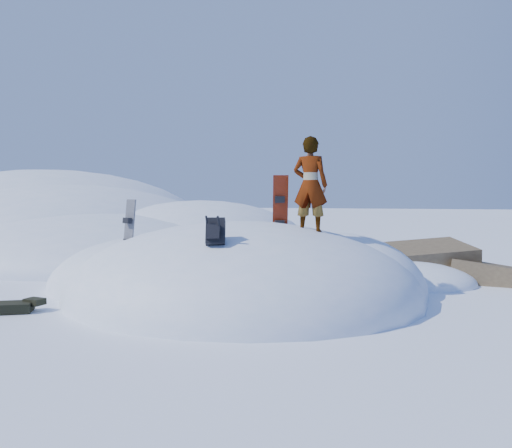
% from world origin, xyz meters
% --- Properties ---
extents(ground, '(120.00, 120.00, 0.00)m').
position_xyz_m(ground, '(0.00, 0.00, 0.00)').
color(ground, white).
rests_on(ground, ground).
extents(snow_mound, '(8.00, 6.00, 3.00)m').
position_xyz_m(snow_mound, '(-0.17, 0.24, 0.00)').
color(snow_mound, white).
rests_on(snow_mound, ground).
extents(snow_ridge, '(21.50, 18.50, 6.40)m').
position_xyz_m(snow_ridge, '(-10.43, 9.85, 0.00)').
color(snow_ridge, white).
rests_on(snow_ridge, ground).
extents(rock_outcrop, '(4.68, 4.41, 1.68)m').
position_xyz_m(rock_outcrop, '(3.72, 3.01, 0.01)').
color(rock_outcrop, brown).
rests_on(rock_outcrop, ground).
extents(snowboard_red, '(0.38, 0.35, 1.67)m').
position_xyz_m(snowboard_red, '(0.63, 0.83, 1.60)').
color(snowboard_red, red).
rests_on(snowboard_red, snow_mound).
extents(snowboard_dark, '(0.34, 0.30, 1.49)m').
position_xyz_m(snowboard_dark, '(-2.55, 0.28, 1.19)').
color(snowboard_dark, black).
rests_on(snowboard_dark, snow_mound).
extents(backpack, '(0.39, 0.46, 0.52)m').
position_xyz_m(backpack, '(0.03, -1.71, 1.42)').
color(backpack, black).
rests_on(backpack, snow_mound).
extents(gear_pile, '(0.81, 0.64, 0.21)m').
position_xyz_m(gear_pile, '(-3.42, -2.08, 0.10)').
color(gear_pile, black).
rests_on(gear_pile, ground).
extents(person, '(0.71, 0.53, 1.79)m').
position_xyz_m(person, '(1.36, -0.09, 2.19)').
color(person, slate).
rests_on(person, snow_mound).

